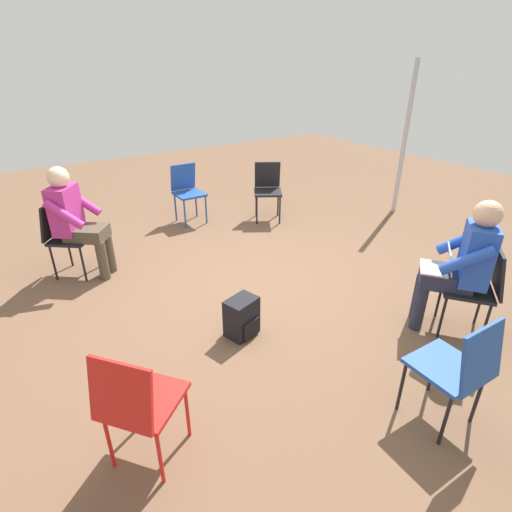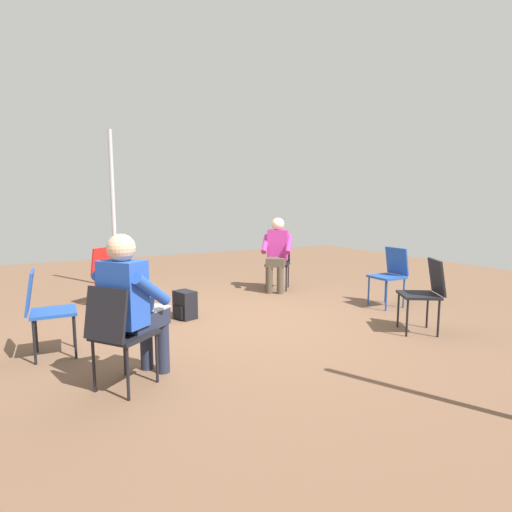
# 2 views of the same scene
# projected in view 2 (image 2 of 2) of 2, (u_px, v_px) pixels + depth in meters

# --- Properties ---
(ground_plane) EXTENTS (14.00, 14.00, 0.00)m
(ground_plane) POSITION_uv_depth(u_px,v_px,m) (244.00, 321.00, 5.02)
(ground_plane) COLOR brown
(chair_southeast) EXTENTS (0.58, 0.56, 0.85)m
(chair_southeast) POSITION_uv_depth(u_px,v_px,m) (425.00, 290.00, 4.54)
(chair_southeast) COLOR black
(chair_southeast) RESTS_ON ground
(chair_southwest) EXTENTS (0.58, 0.57, 0.85)m
(chair_southwest) POSITION_uv_depth(u_px,v_px,m) (118.00, 330.00, 3.09)
(chair_southwest) COLOR black
(chair_southwest) RESTS_ON ground
(chair_northeast) EXTENTS (0.58, 0.58, 0.85)m
(chair_northeast) POSITION_uv_depth(u_px,v_px,m) (278.00, 260.00, 6.96)
(chair_northeast) COLOR black
(chair_northeast) RESTS_ON ground
(chair_east) EXTENTS (0.44, 0.40, 0.85)m
(chair_east) POSITION_uv_depth(u_px,v_px,m) (391.00, 272.00, 5.73)
(chair_east) COLOR #1E4799
(chair_east) RESTS_ON ground
(chair_west) EXTENTS (0.45, 0.42, 0.85)m
(chair_west) POSITION_uv_depth(u_px,v_px,m) (45.00, 307.00, 3.80)
(chair_west) COLOR #1E4799
(chair_west) RESTS_ON ground
(chair_northwest) EXTENTS (0.58, 0.58, 0.85)m
(chair_northwest) POSITION_uv_depth(u_px,v_px,m) (109.00, 272.00, 5.75)
(chair_northwest) COLOR red
(chair_northwest) RESTS_ON ground
(person_with_laptop) EXTENTS (0.64, 0.63, 1.24)m
(person_with_laptop) POSITION_uv_depth(u_px,v_px,m) (132.00, 301.00, 3.22)
(person_with_laptop) COLOR #23283D
(person_with_laptop) RESTS_ON ground
(person_in_magenta) EXTENTS (0.63, 0.63, 1.24)m
(person_in_magenta) POSITION_uv_depth(u_px,v_px,m) (277.00, 250.00, 6.77)
(person_in_magenta) COLOR #4C4233
(person_in_magenta) RESTS_ON ground
(backpack_near_laptop_user) EXTENTS (0.29, 0.32, 0.36)m
(backpack_near_laptop_user) POSITION_uv_depth(u_px,v_px,m) (185.00, 306.00, 5.14)
(backpack_near_laptop_user) COLOR black
(backpack_near_laptop_user) RESTS_ON ground
(tent_pole_near) EXTENTS (0.07, 0.07, 2.73)m
(tent_pole_near) POSITION_uv_depth(u_px,v_px,m) (113.00, 210.00, 6.92)
(tent_pole_near) COLOR #B2B2B7
(tent_pole_near) RESTS_ON ground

